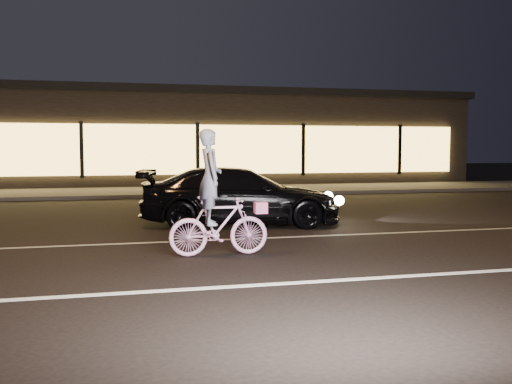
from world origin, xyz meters
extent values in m
plane|color=black|center=(0.00, 0.00, 0.00)|extent=(90.00, 90.00, 0.00)
cube|color=silver|center=(0.00, -1.50, 0.00)|extent=(60.00, 0.12, 0.01)
cube|color=gray|center=(0.00, 2.00, 0.00)|extent=(60.00, 0.10, 0.01)
cube|color=#383533|center=(0.00, 13.00, 0.06)|extent=(30.00, 4.00, 0.12)
cube|color=black|center=(0.00, 19.00, 2.00)|extent=(25.00, 8.00, 4.00)
cube|color=black|center=(0.00, 19.00, 4.05)|extent=(25.40, 8.40, 0.30)
cube|color=#ECB852|center=(0.00, 14.90, 1.60)|extent=(23.00, 0.15, 2.00)
cube|color=black|center=(-4.50, 14.82, 1.60)|extent=(0.15, 0.08, 2.20)
cube|color=black|center=(0.00, 14.82, 1.60)|extent=(0.15, 0.08, 2.20)
cube|color=black|center=(4.50, 14.82, 1.60)|extent=(0.15, 0.08, 2.20)
cube|color=black|center=(9.00, 14.82, 1.60)|extent=(0.15, 0.08, 2.20)
imported|color=#DC49A1|center=(-1.72, 0.52, 0.47)|extent=(1.57, 0.44, 0.94)
imported|color=silver|center=(-1.85, 0.52, 1.23)|extent=(0.35, 0.54, 1.48)
cube|color=#EC4793|center=(-1.04, 0.52, 0.74)|extent=(0.20, 0.16, 0.18)
imported|color=black|center=(-0.64, 3.88, 0.63)|extent=(4.56, 2.46, 1.25)
sphere|color=#FFF2BF|center=(1.49, 4.10, 0.58)|extent=(0.21, 0.21, 0.21)
sphere|color=#FFF2BF|center=(1.29, 2.97, 0.58)|extent=(0.21, 0.21, 0.21)
camera|label=1|loc=(-3.29, -8.18, 1.69)|focal=40.00mm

